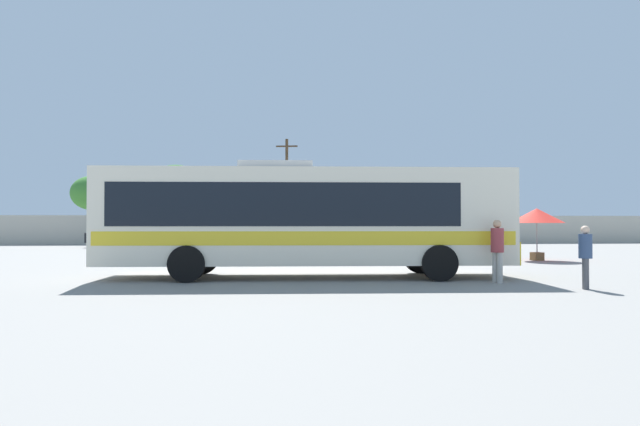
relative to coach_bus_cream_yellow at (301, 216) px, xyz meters
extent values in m
plane|color=gray|center=(-1.28, 10.55, -1.88)|extent=(300.00, 300.00, 0.00)
cube|color=#B2AD9E|center=(-1.28, 25.96, -0.76)|extent=(80.00, 0.30, 2.24)
cube|color=silver|center=(0.14, -0.01, -0.02)|extent=(12.33, 3.10, 2.83)
cube|color=black|center=(-0.47, 0.02, 0.32)|extent=(10.14, 3.03, 1.24)
cube|color=yellow|center=(0.14, -0.01, -0.64)|extent=(12.09, 3.12, 0.40)
cube|color=#19212D|center=(6.26, -0.28, 0.49)|extent=(0.14, 2.29, 1.47)
cube|color=yellow|center=(6.27, -0.28, -1.09)|extent=(0.17, 2.50, 0.68)
cube|color=#B2B2B2|center=(-0.78, 0.04, 1.51)|extent=(2.26, 1.50, 0.24)
cylinder|color=black|center=(3.98, 1.04, -1.36)|extent=(1.05, 0.35, 1.04)
cylinder|color=black|center=(3.87, -1.40, -1.36)|extent=(1.05, 0.35, 1.04)
cylinder|color=black|center=(-3.17, 1.37, -1.36)|extent=(1.05, 0.35, 1.04)
cylinder|color=black|center=(-3.28, -1.08, -1.36)|extent=(1.05, 0.35, 1.04)
cylinder|color=#B7B2A8|center=(5.32, -1.89, -1.45)|extent=(0.16, 0.16, 0.85)
cylinder|color=#B7B2A8|center=(5.38, -2.03, -1.45)|extent=(0.16, 0.16, 0.85)
cylinder|color=#99383D|center=(5.35, -1.96, -0.69)|extent=(0.47, 0.47, 0.67)
sphere|color=tan|center=(5.35, -1.96, -0.24)|extent=(0.23, 0.23, 0.23)
cylinder|color=#4C4C51|center=(7.01, -3.45, -1.49)|extent=(0.15, 0.15, 0.78)
cylinder|color=#4C4C51|center=(6.95, -3.58, -1.49)|extent=(0.15, 0.15, 0.78)
cylinder|color=#33476B|center=(6.98, -3.51, -0.79)|extent=(0.43, 0.43, 0.61)
sphere|color=beige|center=(6.98, -3.51, -0.38)|extent=(0.21, 0.21, 0.21)
cylinder|color=gray|center=(10.81, 6.52, -0.75)|extent=(0.05, 0.05, 2.26)
cone|color=red|center=(10.81, 6.52, 0.11)|extent=(2.36, 2.36, 0.65)
cube|color=brown|center=(10.81, 6.52, -1.70)|extent=(0.50, 0.50, 0.36)
cube|color=black|center=(-11.25, 21.41, -1.22)|extent=(4.19, 2.01, 0.67)
cube|color=black|center=(-11.45, 21.42, -0.61)|extent=(2.34, 1.77, 0.55)
cylinder|color=black|center=(-9.93, 22.22, -1.56)|extent=(0.65, 0.25, 0.64)
cylinder|color=black|center=(-10.03, 20.46, -1.56)|extent=(0.65, 0.25, 0.64)
cylinder|color=black|center=(-12.47, 22.35, -1.56)|extent=(0.65, 0.25, 0.64)
cylinder|color=black|center=(-12.56, 20.59, -1.56)|extent=(0.65, 0.25, 0.64)
cube|color=navy|center=(-5.76, 21.69, -1.23)|extent=(4.17, 2.00, 0.65)
cube|color=black|center=(-5.56, 21.68, -0.64)|extent=(2.33, 1.77, 0.53)
cylinder|color=black|center=(-7.07, 20.88, -1.56)|extent=(0.65, 0.25, 0.64)
cylinder|color=black|center=(-6.98, 22.64, -1.56)|extent=(0.65, 0.25, 0.64)
cylinder|color=black|center=(-4.54, 20.75, -1.56)|extent=(0.65, 0.25, 0.64)
cylinder|color=black|center=(-4.45, 22.51, -1.56)|extent=(0.65, 0.25, 0.64)
cube|color=maroon|center=(0.44, 21.27, -1.23)|extent=(4.35, 1.98, 0.65)
cube|color=black|center=(0.66, 21.28, -0.64)|extent=(2.42, 1.76, 0.53)
cylinder|color=black|center=(-0.84, 20.33, -1.56)|extent=(0.65, 0.25, 0.64)
cylinder|color=black|center=(-0.92, 22.10, -1.56)|extent=(0.65, 0.25, 0.64)
cylinder|color=black|center=(1.81, 20.45, -1.56)|extent=(0.65, 0.25, 0.64)
cylinder|color=black|center=(1.73, 22.21, -1.56)|extent=(0.65, 0.25, 0.64)
cube|color=silver|center=(6.00, 21.81, -1.24)|extent=(4.12, 2.05, 0.63)
cube|color=black|center=(5.80, 21.82, -0.67)|extent=(2.31, 1.79, 0.51)
cylinder|color=black|center=(7.30, 22.61, -1.56)|extent=(0.65, 0.26, 0.64)
cylinder|color=black|center=(7.19, 20.85, -1.56)|extent=(0.65, 0.26, 0.64)
cylinder|color=black|center=(4.82, 22.77, -1.56)|extent=(0.65, 0.26, 0.64)
cylinder|color=black|center=(4.70, 21.01, -1.56)|extent=(0.65, 0.26, 0.64)
cylinder|color=#4C3823|center=(0.30, 28.44, 2.45)|extent=(0.24, 0.24, 8.64)
cube|color=#473321|center=(0.30, 28.44, 6.17)|extent=(1.80, 0.38, 0.12)
cylinder|color=brown|center=(-16.41, 31.44, -0.37)|extent=(0.32, 0.32, 3.02)
ellipsoid|color=#38752D|center=(-16.41, 31.44, 2.35)|extent=(3.43, 3.43, 2.92)
cylinder|color=brown|center=(-9.39, 32.14, -0.56)|extent=(0.32, 0.32, 2.62)
ellipsoid|color=#2D6628|center=(-9.39, 32.14, 2.63)|extent=(5.38, 5.38, 4.57)
cylinder|color=brown|center=(1.18, 29.48, -0.72)|extent=(0.32, 0.32, 2.31)
ellipsoid|color=#2D6628|center=(1.18, 29.48, 1.75)|extent=(3.75, 3.75, 3.19)
cylinder|color=brown|center=(9.79, 30.58, -0.15)|extent=(0.32, 0.32, 3.45)
ellipsoid|color=#23561E|center=(9.79, 30.58, 2.77)|extent=(3.43, 3.43, 2.92)
camera|label=1|loc=(-0.88, -16.48, -0.20)|focal=30.32mm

